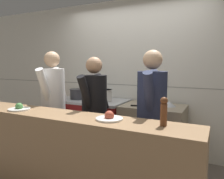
# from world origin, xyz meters

# --- Properties ---
(wall_back_tiled) EXTENTS (8.00, 0.06, 2.60)m
(wall_back_tiled) POSITION_xyz_m (0.00, 1.39, 1.30)
(wall_back_tiled) COLOR silver
(wall_back_tiled) RESTS_ON ground_plane
(oven_range) EXTENTS (1.21, 0.71, 0.91)m
(oven_range) POSITION_xyz_m (-0.61, 0.98, 0.46)
(oven_range) COLOR maroon
(oven_range) RESTS_ON ground_plane
(prep_counter) EXTENTS (0.92, 0.65, 0.90)m
(prep_counter) POSITION_xyz_m (0.48, 0.98, 0.45)
(prep_counter) COLOR gray
(prep_counter) RESTS_ON ground_plane
(pass_counter) EXTENTS (2.86, 0.45, 0.97)m
(pass_counter) POSITION_xyz_m (-0.14, -0.31, 0.48)
(pass_counter) COLOR #93704C
(pass_counter) RESTS_ON ground_plane
(stock_pot) EXTENTS (0.31, 0.31, 0.18)m
(stock_pot) POSITION_xyz_m (-0.84, 0.94, 1.00)
(stock_pot) COLOR #2D2D33
(stock_pot) RESTS_ON oven_range
(sauce_pot) EXTENTS (0.32, 0.32, 0.19)m
(sauce_pot) POSITION_xyz_m (-0.37, 0.94, 1.01)
(sauce_pot) COLOR beige
(sauce_pot) RESTS_ON oven_range
(mixing_bowl_steel) EXTENTS (0.20, 0.20, 0.07)m
(mixing_bowl_steel) POSITION_xyz_m (0.69, 1.03, 0.93)
(mixing_bowl_steel) COLOR #B7BABF
(mixing_bowl_steel) RESTS_ON prep_counter
(chefs_knife) EXTENTS (0.33, 0.12, 0.02)m
(chefs_knife) POSITION_xyz_m (0.31, 0.83, 0.90)
(chefs_knife) COLOR #B7BABF
(chefs_knife) RESTS_ON prep_counter
(plated_dish_main) EXTENTS (0.25, 0.25, 0.09)m
(plated_dish_main) POSITION_xyz_m (-0.79, -0.36, 0.99)
(plated_dish_main) COLOR white
(plated_dish_main) RESTS_ON pass_counter
(plated_dish_appetiser) EXTENTS (0.27, 0.27, 0.09)m
(plated_dish_appetiser) POSITION_xyz_m (0.39, -0.28, 0.99)
(plated_dish_appetiser) COLOR white
(plated_dish_appetiser) RESTS_ON pass_counter
(pepper_mill) EXTENTS (0.07, 0.07, 0.26)m
(pepper_mill) POSITION_xyz_m (0.91, -0.26, 1.11)
(pepper_mill) COLOR brown
(pepper_mill) RESTS_ON pass_counter
(chef_head_cook) EXTENTS (0.40, 0.74, 1.69)m
(chef_head_cook) POSITION_xyz_m (-0.82, 0.27, 0.94)
(chef_head_cook) COLOR black
(chef_head_cook) RESTS_ON ground_plane
(chef_sous) EXTENTS (0.33, 0.70, 1.61)m
(chef_sous) POSITION_xyz_m (-0.10, 0.24, 0.89)
(chef_sous) COLOR black
(chef_sous) RESTS_ON ground_plane
(chef_line) EXTENTS (0.38, 0.73, 1.68)m
(chef_line) POSITION_xyz_m (0.65, 0.28, 0.93)
(chef_line) COLOR black
(chef_line) RESTS_ON ground_plane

